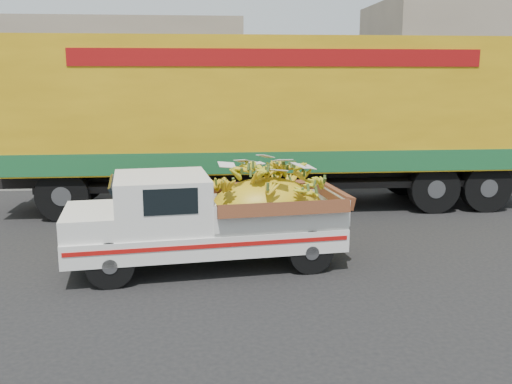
{
  "coord_description": "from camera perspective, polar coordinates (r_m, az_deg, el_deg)",
  "views": [
    {
      "loc": [
        -0.43,
        -8.91,
        3.01
      ],
      "look_at": [
        0.43,
        0.59,
        1.04
      ],
      "focal_mm": 40.0,
      "sensor_mm": 36.0,
      "label": 1
    }
  ],
  "objects": [
    {
      "name": "pickup_truck",
      "position": [
        9.08,
        -3.03,
        -2.42
      ],
      "size": [
        4.43,
        2.07,
        1.5
      ],
      "rotation": [
        0.0,
        0.0,
        0.12
      ],
      "color": "black",
      "rests_on": "ground"
    },
    {
      "name": "ground",
      "position": [
        9.42,
        -2.33,
        -7.01
      ],
      "size": [
        100.0,
        100.0,
        0.0
      ],
      "primitive_type": "plane",
      "color": "black",
      "rests_on": "ground"
    },
    {
      "name": "semi_trailer",
      "position": [
        13.07,
        1.72,
        7.75
      ],
      "size": [
        12.0,
        2.55,
        3.8
      ],
      "rotation": [
        0.0,
        0.0,
        0.0
      ],
      "color": "black",
      "rests_on": "ground"
    },
    {
      "name": "sidewalk",
      "position": [
        17.75,
        -3.76,
        2.09
      ],
      "size": [
        60.0,
        4.0,
        0.14
      ],
      "primitive_type": "cube",
      "color": "gray",
      "rests_on": "ground"
    },
    {
      "name": "building_left",
      "position": [
        24.6,
        -23.48,
        9.52
      ],
      "size": [
        18.0,
        6.0,
        5.0
      ],
      "primitive_type": "cube",
      "color": "gray",
      "rests_on": "ground"
    },
    {
      "name": "curb",
      "position": [
        15.68,
        -3.55,
        0.84
      ],
      "size": [
        60.0,
        0.25,
        0.15
      ],
      "primitive_type": "cube",
      "color": "gray",
      "rests_on": "ground"
    }
  ]
}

